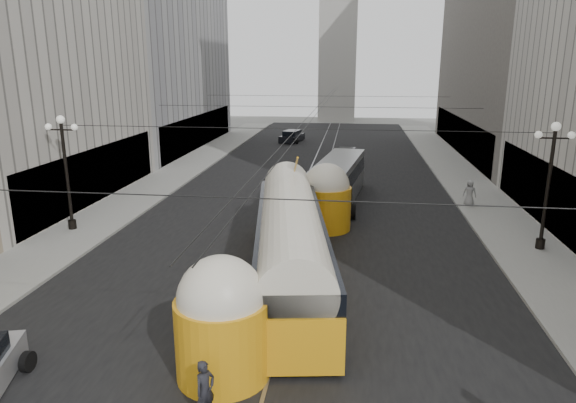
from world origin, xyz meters
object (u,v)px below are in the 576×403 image
(streetcar, at_px, (290,239))
(pedestrian_crossing_a, at_px, (205,390))
(city_bus, at_px, (337,180))
(pedestrian_sidewalk_right, at_px, (470,193))

(streetcar, distance_m, pedestrian_crossing_a, 9.48)
(city_bus, height_order, pedestrian_crossing_a, city_bus)
(pedestrian_crossing_a, bearing_deg, streetcar, 25.45)
(pedestrian_crossing_a, bearing_deg, city_bus, 25.61)
(streetcar, distance_m, city_bus, 13.43)
(streetcar, xyz_separation_m, pedestrian_crossing_a, (-1.10, -9.35, -1.05))
(city_bus, bearing_deg, pedestrian_crossing_a, -96.55)
(streetcar, relative_size, pedestrian_crossing_a, 10.37)
(pedestrian_sidewalk_right, bearing_deg, streetcar, 66.33)
(streetcar, xyz_separation_m, pedestrian_sidewalk_right, (10.23, 13.16, -0.89))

